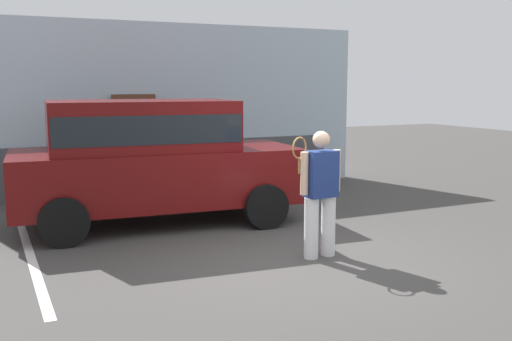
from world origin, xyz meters
name	(u,v)px	position (x,y,z in m)	size (l,w,h in m)	color
ground_plane	(302,260)	(0.00, 0.00, 0.00)	(40.00, 40.00, 0.00)	#423F3D
parking_stripe_0	(32,261)	(-3.23, 1.50, 0.00)	(0.12, 4.40, 0.01)	silver
house_frontage	(171,113)	(-0.01, 5.70, 1.69)	(8.83, 0.40, 3.58)	silver
parked_suv	(151,156)	(-1.23, 2.87, 1.15)	(4.74, 2.46, 2.05)	#590C0C
tennis_player_man	(320,192)	(0.30, 0.05, 0.89)	(0.77, 0.30, 1.70)	white
potted_plant_by_porch	(318,166)	(3.16, 4.79, 0.46)	(0.62, 0.62, 0.82)	brown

